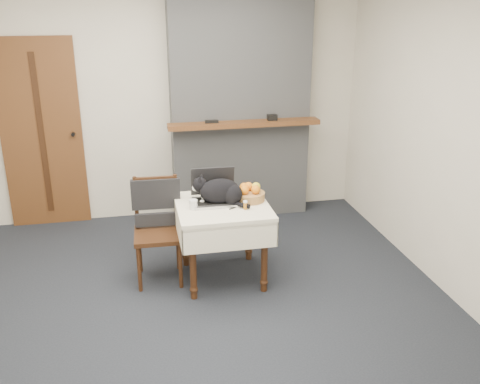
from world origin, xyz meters
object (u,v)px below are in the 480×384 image
Objects in this scene: door at (42,135)px; cat at (221,192)px; fruit_basket at (250,194)px; chair at (157,215)px; side_table at (223,217)px; laptop at (214,193)px; pill_bottle at (245,205)px; cream_jar at (193,205)px.

door is 4.24× the size of cat.
fruit_basket is (0.26, 0.03, -0.05)m from cat.
door is 1.85m from chair.
side_table is 0.22m from laptop.
pill_bottle is 0.08× the size of chair.
laptop is 0.33m from pill_bottle.
side_table is 0.30m from cream_jar.
door is 7.68× the size of fruit_basket.
door is at bearing 135.79° from side_table.
cat is 0.60m from chair.
cream_jar is at bearing -168.40° from side_table.
laptop is 0.25m from cream_jar.
laptop is at bearing 171.44° from fruit_basket.
chair is at bearing 171.92° from fruit_basket.
door is at bearing 129.45° from chair.
cat is 5.85× the size of cream_jar.
fruit_basket is (1.89, -1.54, -0.24)m from door.
side_table is 2.03× the size of laptop.
side_table is 1.65× the size of cat.
laptop is at bearing 142.85° from cat.
chair is (-0.54, 0.14, -0.22)m from cat.
fruit_basket is (0.25, 0.05, 0.17)m from side_table.
door reaches higher than pill_bottle.
cat is 0.26m from pill_bottle.
door is 2.33m from side_table.
fruit_basket is at bearing 12.29° from side_table.
cat is at bearing -174.33° from fruit_basket.
side_table is at bearing 11.60° from cream_jar.
cat is 0.26m from fruit_basket.
cream_jar is (-0.20, -0.15, -0.03)m from laptop.
cream_jar is (-0.25, -0.05, 0.15)m from side_table.
cat is at bearing -12.30° from chair.
cat is at bearing 135.72° from pill_bottle.
cream_jar is (1.39, -1.65, -0.26)m from door.
pill_bottle is 0.29× the size of fruit_basket.
side_table is 0.58m from chair.
door reaches higher than cream_jar.
side_table is at bearing -44.21° from door.
cat reaches higher than pill_bottle.
cream_jar is at bearing -141.61° from laptop.
chair is at bearing 173.28° from laptop.
door is 2.17m from cream_jar.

